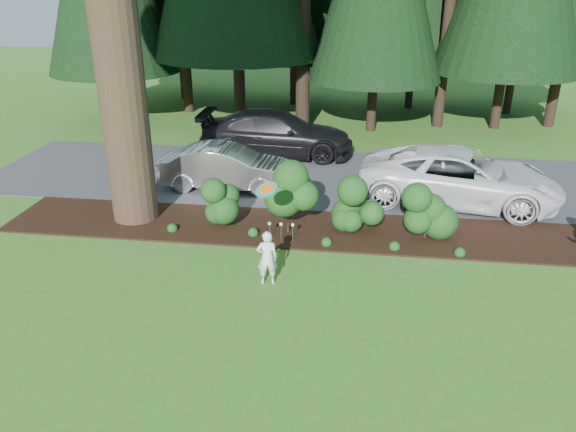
# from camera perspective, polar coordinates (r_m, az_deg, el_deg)

# --- Properties ---
(ground) EXTENTS (80.00, 80.00, 0.00)m
(ground) POSITION_cam_1_polar(r_m,az_deg,el_deg) (12.43, -0.93, -7.65)
(ground) COLOR #3B621C
(ground) RESTS_ON ground
(mulch_bed) EXTENTS (16.00, 2.50, 0.05)m
(mulch_bed) POSITION_cam_1_polar(r_m,az_deg,el_deg) (15.26, 0.87, -1.28)
(mulch_bed) COLOR black
(mulch_bed) RESTS_ON ground
(driveway) EXTENTS (22.00, 6.00, 0.03)m
(driveway) POSITION_cam_1_polar(r_m,az_deg,el_deg) (19.18, 2.38, 3.99)
(driveway) COLOR #38383A
(driveway) RESTS_ON ground
(shrub_row) EXTENTS (6.53, 1.60, 1.61)m
(shrub_row) POSITION_cam_1_polar(r_m,az_deg,el_deg) (14.78, 3.80, 1.13)
(shrub_row) COLOR #1B4415
(shrub_row) RESTS_ON ground
(lily_cluster) EXTENTS (0.69, 0.09, 0.57)m
(lily_cluster) POSITION_cam_1_polar(r_m,az_deg,el_deg) (14.33, -0.71, -0.93)
(lily_cluster) COLOR #1B4415
(lily_cluster) RESTS_ON ground
(car_silver_wagon) EXTENTS (4.24, 1.50, 1.39)m
(car_silver_wagon) POSITION_cam_1_polar(r_m,az_deg,el_deg) (18.03, -6.22, 4.96)
(car_silver_wagon) COLOR silver
(car_silver_wagon) RESTS_ON driveway
(car_white_suv) EXTENTS (6.20, 3.61, 1.62)m
(car_white_suv) POSITION_cam_1_polar(r_m,az_deg,el_deg) (17.47, 17.08, 3.82)
(car_white_suv) COLOR silver
(car_white_suv) RESTS_ON driveway
(car_dark_suv) EXTENTS (5.77, 2.45, 1.66)m
(car_dark_suv) POSITION_cam_1_polar(r_m,az_deg,el_deg) (21.29, -1.17, 8.38)
(car_dark_suv) COLOR black
(car_dark_suv) RESTS_ON driveway
(child) EXTENTS (0.52, 0.39, 1.28)m
(child) POSITION_cam_1_polar(r_m,az_deg,el_deg) (12.42, -2.14, -4.27)
(child) COLOR white
(child) RESTS_ON ground
(frisbee) EXTENTS (0.54, 0.49, 0.33)m
(frisbee) POSITION_cam_1_polar(r_m,az_deg,el_deg) (12.17, -2.22, 2.73)
(frisbee) COLOR teal
(frisbee) RESTS_ON ground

